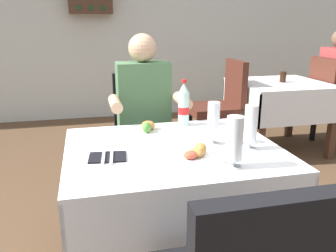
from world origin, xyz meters
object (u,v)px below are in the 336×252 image
background_chair_right (334,96)px  beer_glass_middle (213,123)px  beer_glass_right (234,142)px  napkin_cutlery_set (108,157)px  plate_far_diner (149,131)px  background_table_tumbler (283,77)px  plate_near_camera (195,154)px  background_dining_table (279,100)px  chair_far_diner_seat (145,132)px  cola_bottle_primary (184,105)px  seated_diner_far (145,115)px  beer_glass_left (251,127)px  main_dining_table (172,179)px  background_chair_left (220,103)px

background_chair_right → beer_glass_middle: bearing=-141.0°
beer_glass_right → background_chair_right: background_chair_right is taller
napkin_cutlery_set → plate_far_diner: bearing=51.5°
plate_far_diner → background_table_tumbler: (1.65, 1.38, 0.04)m
plate_near_camera → beer_glass_middle: beer_glass_middle is taller
background_dining_table → chair_far_diner_seat: bearing=-153.0°
cola_bottle_primary → background_chair_right: size_ratio=0.28×
seated_diner_far → background_dining_table: size_ratio=1.40×
chair_far_diner_seat → cola_bottle_primary: (0.16, -0.47, 0.30)m
chair_far_diner_seat → beer_glass_left: bearing=-69.2°
plate_near_camera → beer_glass_middle: (0.14, 0.16, 0.09)m
napkin_cutlery_set → beer_glass_left: bearing=-3.6°
main_dining_table → background_chair_right: background_chair_right is taller
background_table_tumbler → background_chair_left: bearing=-179.9°
beer_glass_right → napkin_cutlery_set: beer_glass_right is taller
background_chair_right → napkin_cutlery_set: bearing=-146.3°
chair_far_diner_seat → beer_glass_left: (0.36, -0.94, 0.29)m
beer_glass_middle → background_chair_left: size_ratio=0.23×
beer_glass_right → background_dining_table: 2.38m
beer_glass_left → cola_bottle_primary: 0.52m
beer_glass_middle → background_chair_left: (0.69, 1.62, -0.29)m
beer_glass_left → background_table_tumbler: beer_glass_left is taller
beer_glass_left → beer_glass_middle: beer_glass_left is taller
napkin_cutlery_set → background_chair_right: background_chair_right is taller
beer_glass_right → background_chair_left: size_ratio=0.23×
chair_far_diner_seat → seated_diner_far: bearing=-98.8°
main_dining_table → beer_glass_right: beer_glass_right is taller
napkin_cutlery_set → background_dining_table: (1.88, 1.69, -0.19)m
background_dining_table → background_table_tumbler: background_table_tumbler is taller
beer_glass_right → background_chair_right: size_ratio=0.23×
background_chair_right → background_table_tumbler: 0.68m
beer_glass_left → beer_glass_right: 0.25m
plate_near_camera → cola_bottle_primary: cola_bottle_primary is taller
beer_glass_middle → background_table_tumbler: beer_glass_middle is taller
beer_glass_middle → seated_diner_far: bearing=107.4°
chair_far_diner_seat → background_chair_right: size_ratio=1.00×
seated_diner_far → napkin_cutlery_set: (-0.31, -0.79, 0.03)m
beer_glass_middle → beer_glass_left: bearing=-36.9°
plate_near_camera → background_table_tumbler: 2.34m
background_table_tumbler → main_dining_table: bearing=-134.2°
background_chair_left → background_dining_table: bearing=0.0°
chair_far_diner_seat → seated_diner_far: size_ratio=0.77×
beer_glass_right → napkin_cutlery_set: 0.58m
plate_near_camera → beer_glass_right: 0.21m
beer_glass_left → background_chair_right: size_ratio=0.23×
main_dining_table → background_chair_right: 2.74m
beer_glass_middle → background_table_tumbler: size_ratio=1.99×
cola_bottle_primary → napkin_cutlery_set: (-0.48, -0.43, -0.12)m
plate_far_diner → main_dining_table: bearing=-72.2°
plate_near_camera → beer_glass_right: beer_glass_right is taller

